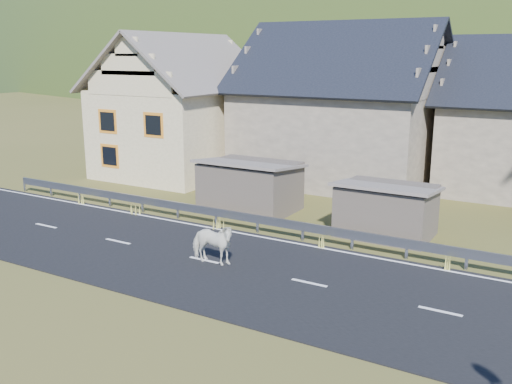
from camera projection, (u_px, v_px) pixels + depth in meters
The scene contains 10 objects.
ground at pixel (204, 261), 19.73m from camera, with size 160.00×160.00×0.00m, color #43461B.
road at pixel (204, 261), 19.72m from camera, with size 60.00×7.00×0.04m, color black.
lane_markings at pixel (204, 260), 19.72m from camera, with size 60.00×6.60×0.01m, color silver.
guardrail at pixel (257, 219), 22.69m from camera, with size 28.10×0.09×0.75m.
shed_left at pixel (250, 187), 25.90m from camera, with size 4.30×3.30×2.40m, color #61564A.
shed_right at pixel (386, 211), 22.33m from camera, with size 3.80×2.90×2.20m, color #61564A.
house_cream at pixel (181, 99), 33.65m from camera, with size 7.80×9.80×8.30m.
house_stone_a at pixel (344, 97), 31.71m from camera, with size 10.80×9.80×8.90m.
conifer_patch at pixel (281, 57), 137.52m from camera, with size 76.00×50.00×28.00m, color black.
horse at pixel (212, 243), 19.21m from camera, with size 1.74×0.79×1.47m, color silver.
Camera 1 is at (10.90, -15.17, 7.02)m, focal length 40.00 mm.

